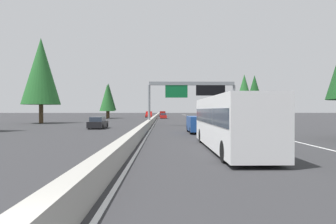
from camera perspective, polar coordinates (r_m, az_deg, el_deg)
ground_plane at (r=62.84m, az=-2.53°, el=-1.72°), size 320.00×320.00×0.00m
median_barrier at (r=82.82m, az=-2.37°, el=-0.89°), size 180.00×0.56×0.90m
shoulder_stripe_right at (r=73.47m, az=6.70°, el=-1.40°), size 160.00×0.16×0.01m
shoulder_stripe_median at (r=72.82m, az=-2.12°, el=-1.42°), size 160.00×0.16×0.01m
sign_gantry_overhead at (r=42.81m, az=4.85°, el=4.11°), size 0.50×12.68×6.41m
bus_distant_a at (r=17.53m, az=11.77°, el=-1.69°), size 11.50×2.55×3.10m
minivan_near_right at (r=30.12m, az=5.80°, el=-2.25°), size 5.00×1.95×1.69m
sedan_far_center at (r=79.07m, az=-0.90°, el=-0.78°), size 4.40×1.80×1.47m
pickup_distant_b at (r=100.48m, az=-1.05°, el=-0.39°), size 5.60×2.00×1.86m
oncoming_near at (r=92.77m, az=-3.71°, el=-0.46°), size 5.60×2.00×1.86m
oncoming_far at (r=38.14m, az=-13.40°, el=-2.10°), size 4.40×1.80×1.47m
conifer_right_near at (r=54.23m, az=14.54°, el=3.49°), size 3.82×3.82×8.68m
conifer_right_mid at (r=58.90m, az=16.38°, el=3.45°), size 3.97×3.97×9.02m
conifer_left_near at (r=56.39m, az=-23.37°, el=7.25°), size 6.57×6.57×14.93m
conifer_left_mid at (r=85.77m, az=-11.44°, el=2.87°), size 4.36×4.36×9.90m
conifer_left_far at (r=79.47m, az=-11.67°, el=2.73°), size 4.03×4.03×9.15m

